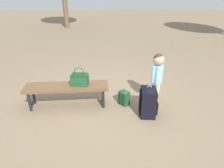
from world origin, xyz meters
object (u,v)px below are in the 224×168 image
at_px(park_bench, 67,88).
at_px(child_standing, 157,71).
at_px(backpack_small, 124,97).
at_px(backpack_large, 148,100).
at_px(handbag, 80,79).

bearing_deg(park_bench, child_standing, 1.56).
height_order(park_bench, child_standing, child_standing).
bearing_deg(backpack_small, park_bench, 179.75).
relative_size(child_standing, backpack_large, 1.71).
height_order(child_standing, backpack_large, child_standing).
bearing_deg(backpack_large, park_bench, 165.99).
relative_size(park_bench, backpack_large, 2.66).
bearing_deg(handbag, backpack_large, -17.03).
bearing_deg(park_bench, backpack_small, -0.25).
relative_size(park_bench, backpack_small, 4.85).
height_order(handbag, backpack_large, handbag).
height_order(handbag, child_standing, child_standing).
bearing_deg(child_standing, backpack_small, -175.27).
bearing_deg(backpack_large, handbag, 162.97).
distance_m(handbag, backpack_small, 0.95).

